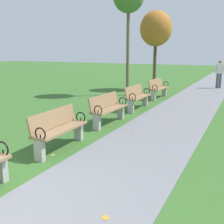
# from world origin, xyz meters

# --- Properties ---
(paved_walkway) EXTENTS (2.28, 44.00, 0.02)m
(paved_walkway) POSITION_xyz_m (1.14, 18.00, 0.01)
(paved_walkway) COLOR slate
(paved_walkway) RESTS_ON ground
(park_bench_2) EXTENTS (0.51, 1.61, 0.90)m
(park_bench_2) POSITION_xyz_m (-0.50, 2.59, 0.49)
(park_bench_2) COLOR #93704C
(park_bench_2) RESTS_ON ground
(park_bench_3) EXTENTS (0.53, 1.62, 0.90)m
(park_bench_3) POSITION_xyz_m (-0.50, 5.01, 0.49)
(park_bench_3) COLOR #93704C
(park_bench_3) RESTS_ON ground
(park_bench_4) EXTENTS (0.48, 1.60, 0.90)m
(park_bench_4) POSITION_xyz_m (-0.50, 7.43, 0.49)
(park_bench_4) COLOR #93704C
(park_bench_4) RESTS_ON ground
(park_bench_5) EXTENTS (0.55, 1.62, 0.90)m
(park_bench_5) POSITION_xyz_m (-0.50, 10.10, 0.49)
(park_bench_5) COLOR #93704C
(park_bench_5) RESTS_ON ground
(tree_2) EXTENTS (1.72, 1.72, 4.28)m
(tree_2) POSITION_xyz_m (-1.54, 12.71, 3.30)
(tree_2) COLOR #4C3D2D
(tree_2) RESTS_ON ground
(pedestrian_walking) EXTENTS (0.52, 0.28, 1.62)m
(pedestrian_walking) POSITION_xyz_m (1.66, 14.94, 0.93)
(pedestrian_walking) COLOR #4C4C56
(pedestrian_walking) RESTS_ON paved_walkway
(scattered_leaves) EXTENTS (4.39, 13.37, 0.02)m
(scattered_leaves) POSITION_xyz_m (0.07, 6.43, 0.01)
(scattered_leaves) COLOR brown
(scattered_leaves) RESTS_ON ground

